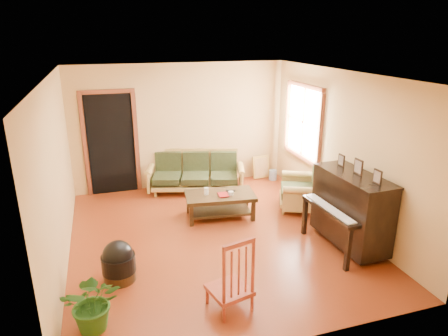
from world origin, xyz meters
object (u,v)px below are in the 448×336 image
object	(u,v)px
coffee_table	(220,205)
sofa	(196,172)
potted_plant	(94,302)
piano	(351,211)
ceramic_crock	(273,175)
red_chair	(229,272)
armchair	(300,186)
footstool	(119,266)

from	to	relation	value
coffee_table	sofa	bearing A→B (deg)	95.74
potted_plant	piano	bearing A→B (deg)	11.30
ceramic_crock	potted_plant	world-z (taller)	potted_plant
sofa	potted_plant	size ratio (longest dim) A/B	2.79
piano	potted_plant	bearing A→B (deg)	-171.25
piano	potted_plant	xyz separation A→B (m)	(-3.78, -0.75, -0.24)
red_chair	armchair	bearing A→B (deg)	33.06
armchair	piano	size ratio (longest dim) A/B	0.67
sofa	piano	distance (m)	3.39
footstool	potted_plant	xyz separation A→B (m)	(-0.31, -0.88, 0.14)
footstool	red_chair	size ratio (longest dim) A/B	0.46
ceramic_crock	red_chair	bearing A→B (deg)	-120.59
ceramic_crock	footstool	bearing A→B (deg)	-140.39
armchair	potted_plant	distance (m)	4.33
coffee_table	piano	xyz separation A→B (m)	(1.61, -1.58, 0.37)
piano	footstool	size ratio (longest dim) A/B	2.98
sofa	potted_plant	world-z (taller)	sofa
sofa	piano	world-z (taller)	piano
sofa	red_chair	xyz separation A→B (m)	(-0.49, -3.75, 0.07)
piano	coffee_table	bearing A→B (deg)	132.90
coffee_table	ceramic_crock	size ratio (longest dim) A/B	5.46
sofa	piano	bearing A→B (deg)	-42.64
coffee_table	armchair	distance (m)	1.56
footstool	sofa	bearing A→B (deg)	58.19
coffee_table	ceramic_crock	xyz separation A→B (m)	(1.70, 1.48, -0.11)
sofa	red_chair	size ratio (longest dim) A/B	1.99
sofa	coffee_table	distance (m)	1.34
armchair	piano	xyz separation A→B (m)	(0.07, -1.49, 0.15)
ceramic_crock	coffee_table	bearing A→B (deg)	-138.88
sofa	coffee_table	world-z (taller)	sofa
sofa	potted_plant	xyz separation A→B (m)	(-2.04, -3.66, -0.07)
coffee_table	armchair	size ratio (longest dim) A/B	1.37
coffee_table	potted_plant	xyz separation A→B (m)	(-2.17, -2.34, 0.13)
armchair	piano	distance (m)	1.49
piano	armchair	bearing A→B (deg)	90.09
coffee_table	red_chair	world-z (taller)	red_chair
piano	potted_plant	distance (m)	3.86
armchair	piano	bearing A→B (deg)	-63.37
coffee_table	armchair	xyz separation A→B (m)	(1.54, -0.10, 0.22)
coffee_table	red_chair	bearing A→B (deg)	-104.25
ceramic_crock	potted_plant	size ratio (longest dim) A/B	0.32
red_chair	coffee_table	bearing A→B (deg)	61.55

